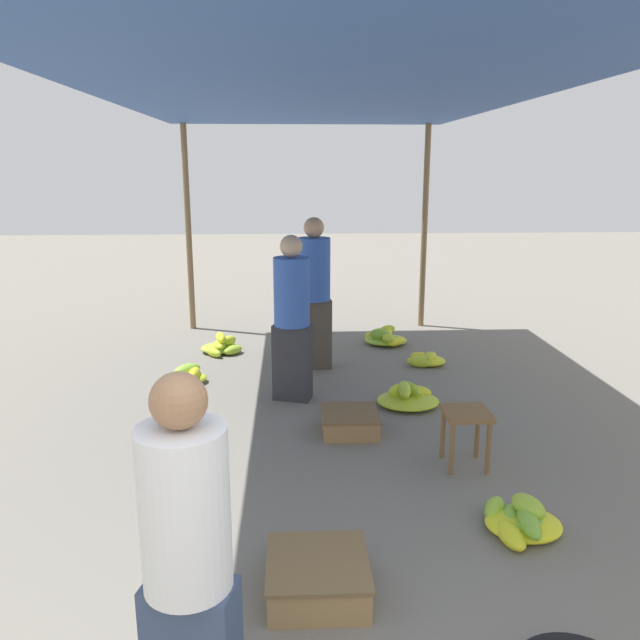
{
  "coord_description": "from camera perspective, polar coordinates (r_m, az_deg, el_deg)",
  "views": [
    {
      "loc": [
        -0.25,
        -1.24,
        2.21
      ],
      "look_at": [
        0.0,
        3.81,
        0.97
      ],
      "focal_mm": 35.0,
      "sensor_mm": 36.0,
      "label": 1
    }
  ],
  "objects": [
    {
      "name": "shopper_walking_mid",
      "position": [
        5.92,
        -2.58,
        0.36
      ],
      "size": [
        0.43,
        0.43,
        1.6
      ],
      "color": "#2D2D33",
      "rests_on": "ground"
    },
    {
      "name": "shopper_walking_far",
      "position": [
        6.87,
        -0.55,
        2.63
      ],
      "size": [
        0.39,
        0.39,
        1.69
      ],
      "color": "#4C4238",
      "rests_on": "ground"
    },
    {
      "name": "canopy_tarp",
      "position": [
        5.1,
        -0.01,
        20.33
      ],
      "size": [
        3.64,
        7.44,
        0.04
      ],
      "primitive_type": "cube",
      "color": "#33569E",
      "rests_on": "canopy_post_front_left"
    },
    {
      "name": "crate_near",
      "position": [
        5.4,
        2.74,
        -9.29
      ],
      "size": [
        0.48,
        0.48,
        0.18
      ],
      "color": "olive",
      "rests_on": "ground"
    },
    {
      "name": "canopy_post_back_right",
      "position": [
        8.82,
        9.53,
        8.26
      ],
      "size": [
        0.08,
        0.08,
        2.77
      ],
      "primitive_type": "cylinder",
      "color": "olive",
      "rests_on": "ground"
    },
    {
      "name": "canopy_post_back_left",
      "position": [
        8.73,
        -11.94,
        8.1
      ],
      "size": [
        0.08,
        0.08,
        2.77
      ],
      "primitive_type": "cylinder",
      "color": "olive",
      "rests_on": "ground"
    },
    {
      "name": "banana_pile_left_2",
      "position": [
        7.72,
        -8.95,
        -2.39
      ],
      "size": [
        0.54,
        0.62,
        0.25
      ],
      "color": "#B5CD2C",
      "rests_on": "ground"
    },
    {
      "name": "vendor_foreground",
      "position": [
        2.5,
        -11.98,
        -21.03
      ],
      "size": [
        0.4,
        0.4,
        1.54
      ],
      "color": "#384766",
      "rests_on": "ground"
    },
    {
      "name": "banana_pile_right_1",
      "position": [
        4.25,
        17.94,
        -17.1
      ],
      "size": [
        0.49,
        0.57,
        0.23
      ],
      "color": "yellow",
      "rests_on": "ground"
    },
    {
      "name": "stool",
      "position": [
        4.85,
        13.21,
        -9.05
      ],
      "size": [
        0.34,
        0.34,
        0.44
      ],
      "color": "brown",
      "rests_on": "ground"
    },
    {
      "name": "banana_pile_right_2",
      "position": [
        8.01,
        5.96,
        -1.61
      ],
      "size": [
        0.56,
        0.56,
        0.23
      ],
      "color": "#C0D12A",
      "rests_on": "ground"
    },
    {
      "name": "banana_pile_right_3",
      "position": [
        6.05,
        8.05,
        -6.96
      ],
      "size": [
        0.59,
        0.52,
        0.23
      ],
      "color": "#A6C72E",
      "rests_on": "ground"
    },
    {
      "name": "banana_pile_left_0",
      "position": [
        6.73,
        -12.1,
        -4.99
      ],
      "size": [
        0.47,
        0.41,
        0.19
      ],
      "color": "#82B835",
      "rests_on": "ground"
    },
    {
      "name": "crate_mid",
      "position": [
        3.57,
        -0.22,
        -22.43
      ],
      "size": [
        0.54,
        0.54,
        0.2
      ],
      "color": "#9E7A4C",
      "rests_on": "ground"
    },
    {
      "name": "banana_pile_right_0",
      "position": [
        7.25,
        9.75,
        -3.59
      ],
      "size": [
        0.47,
        0.38,
        0.16
      ],
      "color": "#B7CE2B",
      "rests_on": "ground"
    }
  ]
}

